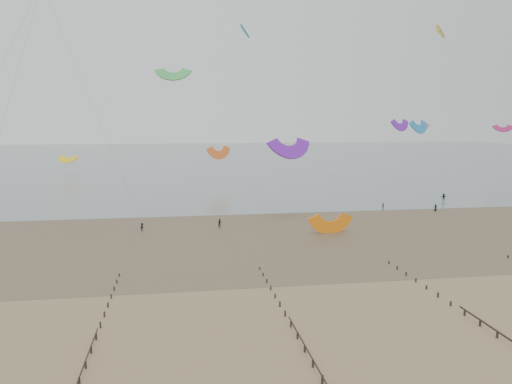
% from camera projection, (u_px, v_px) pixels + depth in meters
% --- Properties ---
extents(ground, '(500.00, 500.00, 0.00)m').
position_uv_depth(ground, '(241.00, 305.00, 53.37)').
color(ground, brown).
rests_on(ground, ground).
extents(sea_and_shore, '(500.00, 665.00, 0.03)m').
position_uv_depth(sea_and_shore, '(193.00, 234.00, 86.36)').
color(sea_and_shore, '#475654').
rests_on(sea_and_shore, ground).
extents(kitesurfers, '(119.88, 23.52, 1.75)m').
position_uv_depth(kitesurfers, '(345.00, 208.00, 106.42)').
color(kitesurfers, black).
rests_on(kitesurfers, ground).
extents(grounded_kite, '(7.43, 6.10, 3.78)m').
position_uv_depth(grounded_kite, '(331.00, 233.00, 86.77)').
color(grounded_kite, orange).
rests_on(grounded_kite, ground).
extents(kites_airborne, '(240.64, 114.84, 42.88)m').
position_uv_depth(kites_airborne, '(158.00, 112.00, 133.71)').
color(kites_airborne, yellow).
rests_on(kites_airborne, ground).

